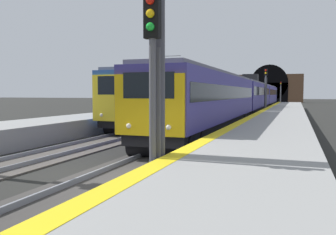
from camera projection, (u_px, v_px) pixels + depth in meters
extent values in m
plane|color=black|center=(115.00, 180.00, 10.69)|extent=(320.00, 320.00, 0.00)
cube|color=gray|center=(247.00, 173.00, 9.34)|extent=(112.00, 3.76, 1.04)
cube|color=yellow|center=(187.00, 149.00, 9.86)|extent=(112.00, 0.50, 0.01)
cube|color=#383533|center=(115.00, 179.00, 10.69)|extent=(160.00, 2.88, 0.06)
cube|color=gray|center=(94.00, 174.00, 10.92)|extent=(160.00, 0.07, 0.15)
cube|color=gray|center=(136.00, 177.00, 10.44)|extent=(160.00, 0.07, 0.15)
cube|color=gray|center=(13.00, 167.00, 11.97)|extent=(160.00, 0.07, 0.15)
cube|color=navy|center=(210.00, 97.00, 22.26)|extent=(19.66, 2.87, 2.63)
cube|color=black|center=(210.00, 93.00, 22.24)|extent=(18.87, 2.90, 0.76)
cube|color=slate|center=(210.00, 74.00, 22.16)|extent=(19.07, 2.44, 0.20)
cube|color=black|center=(210.00, 121.00, 22.36)|extent=(19.26, 2.53, 0.54)
cylinder|color=black|center=(160.00, 146.00, 14.21)|extent=(0.98, 2.62, 0.98)
cylinder|color=black|center=(175.00, 140.00, 15.90)|extent=(0.98, 2.62, 0.98)
cylinder|color=black|center=(229.00, 119.00, 28.87)|extent=(0.98, 2.62, 0.98)
cylinder|color=black|center=(233.00, 118.00, 30.56)|extent=(0.98, 2.62, 0.98)
cube|color=#E5B20F|center=(149.00, 105.00, 13.01)|extent=(0.12, 2.74, 2.26)
cube|color=black|center=(148.00, 85.00, 12.91)|extent=(0.04, 2.00, 0.95)
sphere|color=#F2EACC|center=(169.00, 127.00, 12.74)|extent=(0.20, 0.20, 0.20)
sphere|color=#F2EACC|center=(129.00, 126.00, 13.27)|extent=(0.20, 0.20, 0.20)
cube|color=navy|center=(250.00, 95.00, 41.36)|extent=(19.66, 2.87, 2.63)
cube|color=black|center=(250.00, 91.00, 41.33)|extent=(18.87, 2.90, 0.83)
cube|color=slate|center=(250.00, 83.00, 41.27)|extent=(19.07, 2.44, 0.20)
cube|color=black|center=(250.00, 108.00, 41.46)|extent=(19.26, 2.53, 0.54)
cylinder|color=black|center=(239.00, 116.00, 33.33)|extent=(0.98, 2.62, 0.98)
cylinder|color=black|center=(241.00, 115.00, 35.02)|extent=(0.98, 2.62, 0.98)
cylinder|color=black|center=(256.00, 109.00, 47.96)|extent=(0.98, 2.62, 0.98)
cylinder|color=black|center=(258.00, 108.00, 49.65)|extent=(0.98, 2.62, 0.98)
cube|color=navy|center=(265.00, 95.00, 60.46)|extent=(19.66, 2.87, 2.63)
cube|color=black|center=(265.00, 92.00, 60.44)|extent=(18.87, 2.90, 0.82)
cube|color=slate|center=(265.00, 86.00, 60.37)|extent=(19.07, 2.44, 0.20)
cube|color=black|center=(265.00, 104.00, 60.57)|extent=(19.26, 2.53, 0.54)
cylinder|color=black|center=(260.00, 107.00, 52.64)|extent=(0.98, 2.62, 0.98)
cylinder|color=black|center=(261.00, 107.00, 54.33)|extent=(0.98, 2.62, 0.98)
cylinder|color=black|center=(268.00, 104.00, 66.85)|extent=(0.98, 2.62, 0.98)
cylinder|color=black|center=(268.00, 104.00, 68.54)|extent=(0.98, 2.62, 0.98)
cube|color=black|center=(250.00, 78.00, 41.23)|extent=(1.30, 1.71, 0.90)
cube|color=#264C99|center=(175.00, 95.00, 29.95)|extent=(20.49, 3.34, 2.94)
cube|color=black|center=(175.00, 91.00, 29.93)|extent=(19.68, 3.35, 0.85)
cube|color=slate|center=(175.00, 76.00, 29.85)|extent=(19.87, 2.89, 0.20)
cube|color=black|center=(175.00, 115.00, 30.07)|extent=(20.08, 2.98, 0.51)
cylinder|color=black|center=(126.00, 128.00, 21.85)|extent=(0.99, 2.66, 0.93)
cylinder|color=black|center=(138.00, 126.00, 23.52)|extent=(0.99, 2.66, 0.93)
cylinder|color=black|center=(198.00, 114.00, 36.65)|extent=(0.99, 2.66, 0.93)
cylinder|color=black|center=(203.00, 113.00, 38.33)|extent=(0.99, 2.66, 0.93)
cube|color=yellow|center=(114.00, 98.00, 20.41)|extent=(0.18, 2.76, 2.67)
cube|color=black|center=(113.00, 85.00, 20.32)|extent=(0.09, 2.01, 1.06)
sphere|color=#F2EACC|center=(126.00, 116.00, 20.14)|extent=(0.20, 0.20, 0.20)
sphere|color=#F2EACC|center=(101.00, 115.00, 20.71)|extent=(0.20, 0.20, 0.20)
cube|color=#264C99|center=(224.00, 94.00, 49.79)|extent=(20.49, 3.34, 2.94)
cube|color=black|center=(224.00, 92.00, 49.77)|extent=(19.68, 3.35, 0.97)
cube|color=slate|center=(224.00, 83.00, 49.69)|extent=(19.87, 2.89, 0.20)
cube|color=black|center=(223.00, 106.00, 49.91)|extent=(20.08, 2.98, 0.51)
cylinder|color=black|center=(206.00, 112.00, 41.35)|extent=(0.99, 2.66, 0.93)
cylinder|color=black|center=(210.00, 111.00, 43.03)|extent=(0.99, 2.66, 0.93)
cylinder|color=black|center=(233.00, 107.00, 56.83)|extent=(0.99, 2.66, 0.93)
cylinder|color=black|center=(236.00, 106.00, 58.50)|extent=(0.99, 2.66, 0.93)
cylinder|color=#4C4C54|center=(153.00, 121.00, 8.51)|extent=(0.16, 0.16, 3.87)
cube|color=black|center=(152.00, 16.00, 8.34)|extent=(0.20, 0.38, 1.05)
cube|color=#4C4C54|center=(155.00, 120.00, 8.64)|extent=(0.04, 0.28, 3.48)
sphere|color=red|center=(150.00, 0.00, 8.20)|extent=(0.20, 0.20, 0.20)
sphere|color=yellow|center=(150.00, 13.00, 8.22)|extent=(0.20, 0.20, 0.20)
sphere|color=green|center=(150.00, 27.00, 8.24)|extent=(0.20, 0.20, 0.20)
cylinder|color=#4C4C54|center=(265.00, 96.00, 38.94)|extent=(0.16, 0.16, 4.50)
cube|color=black|center=(266.00, 72.00, 38.76)|extent=(0.20, 0.38, 0.75)
cube|color=#4C4C54|center=(265.00, 96.00, 39.07)|extent=(0.04, 0.28, 4.05)
sphere|color=red|center=(266.00, 70.00, 38.63)|extent=(0.20, 0.20, 0.20)
sphere|color=yellow|center=(266.00, 73.00, 38.65)|extent=(0.20, 0.20, 0.20)
cylinder|color=#4C4C54|center=(281.00, 95.00, 75.50)|extent=(0.16, 0.16, 4.30)
cube|color=black|center=(281.00, 83.00, 75.33)|extent=(0.20, 0.38, 0.75)
cube|color=#4C4C54|center=(281.00, 95.00, 75.63)|extent=(0.04, 0.28, 3.87)
sphere|color=red|center=(281.00, 82.00, 75.20)|extent=(0.20, 0.20, 0.20)
sphere|color=yellow|center=(281.00, 84.00, 75.22)|extent=(0.20, 0.20, 0.20)
cylinder|color=#3F3F47|center=(159.00, 65.00, 8.98)|extent=(0.28, 0.28, 6.61)
cube|color=brown|center=(269.00, 88.00, 101.29)|extent=(2.77, 18.05, 7.86)
cube|color=black|center=(269.00, 93.00, 100.02)|extent=(0.12, 10.11, 5.50)
cylinder|color=black|center=(269.00, 83.00, 99.84)|extent=(0.12, 10.11, 10.11)
cylinder|color=#595B60|center=(163.00, 83.00, 44.78)|extent=(0.22, 0.22, 7.78)
cylinder|color=#595B60|center=(172.00, 56.00, 44.17)|extent=(0.08, 2.30, 0.08)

